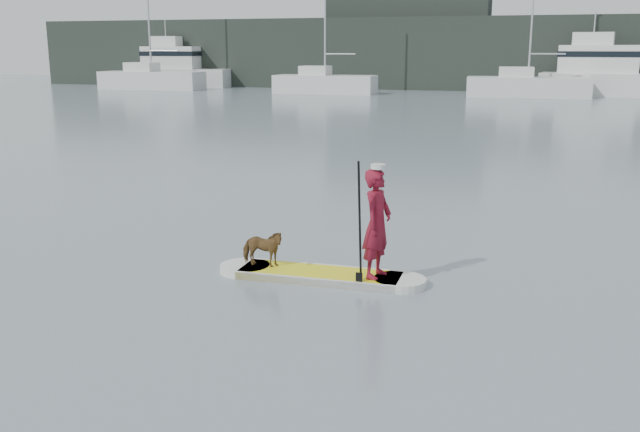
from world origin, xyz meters
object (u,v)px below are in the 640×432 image
(paddleboard, at_px, (320,275))
(sailboat_a, at_px, (151,79))
(dog, at_px, (262,248))
(sailboat_c, at_px, (324,83))
(sailboat_d, at_px, (527,84))
(motor_yacht_a, at_px, (606,73))
(paddler, at_px, (377,224))
(motor_yacht_b, at_px, (177,68))

(paddleboard, height_order, sailboat_a, sailboat_a)
(dog, distance_m, sailboat_c, 45.63)
(sailboat_c, distance_m, sailboat_d, 15.21)
(sailboat_d, relative_size, motor_yacht_a, 1.22)
(paddler, xyz_separation_m, motor_yacht_a, (6.17, 47.43, 0.76))
(dog, relative_size, motor_yacht_b, 0.08)
(paddler, distance_m, motor_yacht_b, 57.62)
(dog, relative_size, sailboat_c, 0.06)
(motor_yacht_a, bearing_deg, dog, -93.33)
(paddler, bearing_deg, sailboat_c, 29.05)
(dog, distance_m, motor_yacht_b, 56.73)
(sailboat_a, bearing_deg, dog, -59.74)
(paddleboard, relative_size, sailboat_a, 0.26)
(paddleboard, height_order, motor_yacht_b, motor_yacht_b)
(paddler, height_order, sailboat_c, sailboat_c)
(sailboat_a, distance_m, motor_yacht_b, 4.51)
(sailboat_d, xyz_separation_m, motor_yacht_a, (5.48, 3.11, 0.80))
(dog, height_order, motor_yacht_a, motor_yacht_a)
(paddleboard, bearing_deg, motor_yacht_b, 119.37)
(sailboat_c, distance_m, motor_yacht_b, 16.59)
(paddler, relative_size, motor_yacht_a, 0.16)
(paddleboard, bearing_deg, paddler, 0.00)
(sailboat_d, height_order, motor_yacht_a, sailboat_d)
(paddleboard, bearing_deg, dog, 180.00)
(dog, xyz_separation_m, motor_yacht_a, (8.00, 47.48, 1.29))
(paddleboard, relative_size, dog, 4.70)
(sailboat_c, bearing_deg, sailboat_d, 1.57)
(paddleboard, xyz_separation_m, motor_yacht_a, (7.05, 47.45, 1.65))
(paddler, xyz_separation_m, sailboat_c, (-14.51, 43.78, -0.11))
(paddler, distance_m, sailboat_c, 46.12)
(motor_yacht_a, bearing_deg, paddleboard, -92.22)
(paddler, relative_size, sailboat_a, 0.13)
(sailboat_c, bearing_deg, paddler, -72.13)
(paddler, bearing_deg, motor_yacht_a, 3.29)
(paddleboard, height_order, paddler, paddler)
(dog, distance_m, motor_yacht_a, 48.16)
(sailboat_c, bearing_deg, dog, -74.33)
(dog, relative_size, sailboat_a, 0.05)
(sailboat_d, distance_m, motor_yacht_b, 31.28)
(sailboat_d, distance_m, motor_yacht_a, 6.36)
(motor_yacht_a, bearing_deg, paddler, -91.18)
(paddleboard, relative_size, motor_yacht_a, 0.32)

